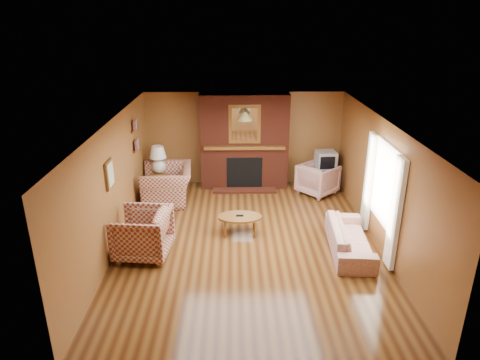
{
  "coord_description": "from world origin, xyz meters",
  "views": [
    {
      "loc": [
        -0.27,
        -7.4,
        4.17
      ],
      "look_at": [
        -0.15,
        0.6,
        1.08
      ],
      "focal_mm": 32.0,
      "sensor_mm": 36.0,
      "label": 1
    }
  ],
  "objects_px": {
    "tv_stand": "(324,178)",
    "plaid_loveseat": "(167,184)",
    "floral_sofa": "(350,238)",
    "table_lamp": "(158,158)",
    "floral_armchair": "(318,179)",
    "coffee_table": "(240,218)",
    "side_table": "(160,184)",
    "plaid_armchair": "(142,234)",
    "crt_tv": "(326,160)",
    "fireplace": "(244,142)"
  },
  "relations": [
    {
      "from": "side_table",
      "to": "crt_tv",
      "type": "bearing_deg",
      "value": 4.74
    },
    {
      "from": "floral_sofa",
      "to": "table_lamp",
      "type": "xyz_separation_m",
      "value": [
        -4.0,
        2.8,
        0.69
      ]
    },
    {
      "from": "floral_sofa",
      "to": "plaid_loveseat",
      "type": "bearing_deg",
      "value": 61.98
    },
    {
      "from": "tv_stand",
      "to": "floral_sofa",
      "type": "bearing_deg",
      "value": -92.46
    },
    {
      "from": "floral_armchair",
      "to": "tv_stand",
      "type": "distance_m",
      "value": 0.44
    },
    {
      "from": "plaid_armchair",
      "to": "fireplace",
      "type": "bearing_deg",
      "value": 156.09
    },
    {
      "from": "floral_sofa",
      "to": "crt_tv",
      "type": "height_order",
      "value": "crt_tv"
    },
    {
      "from": "plaid_loveseat",
      "to": "side_table",
      "type": "height_order",
      "value": "plaid_loveseat"
    },
    {
      "from": "table_lamp",
      "to": "side_table",
      "type": "bearing_deg",
      "value": 0.0
    },
    {
      "from": "table_lamp",
      "to": "plaid_loveseat",
      "type": "bearing_deg",
      "value": -58.09
    },
    {
      "from": "floral_sofa",
      "to": "tv_stand",
      "type": "relative_size",
      "value": 3.29
    },
    {
      "from": "plaid_loveseat",
      "to": "plaid_armchair",
      "type": "bearing_deg",
      "value": -7.21
    },
    {
      "from": "floral_armchair",
      "to": "table_lamp",
      "type": "distance_m",
      "value": 3.95
    },
    {
      "from": "crt_tv",
      "to": "floral_armchair",
      "type": "bearing_deg",
      "value": -124.47
    },
    {
      "from": "plaid_armchair",
      "to": "side_table",
      "type": "relative_size",
      "value": 1.72
    },
    {
      "from": "side_table",
      "to": "tv_stand",
      "type": "relative_size",
      "value": 1.04
    },
    {
      "from": "floral_armchair",
      "to": "side_table",
      "type": "height_order",
      "value": "floral_armchair"
    },
    {
      "from": "plaid_armchair",
      "to": "tv_stand",
      "type": "relative_size",
      "value": 1.8
    },
    {
      "from": "side_table",
      "to": "table_lamp",
      "type": "xyz_separation_m",
      "value": [
        0.0,
        0.0,
        0.66
      ]
    },
    {
      "from": "crt_tv",
      "to": "coffee_table",
      "type": "bearing_deg",
      "value": -132.31
    },
    {
      "from": "plaid_loveseat",
      "to": "coffee_table",
      "type": "relative_size",
      "value": 1.47
    },
    {
      "from": "coffee_table",
      "to": "table_lamp",
      "type": "xyz_separation_m",
      "value": [
        -1.94,
        2.08,
        0.6
      ]
    },
    {
      "from": "plaid_loveseat",
      "to": "side_table",
      "type": "relative_size",
      "value": 2.3
    },
    {
      "from": "fireplace",
      "to": "crt_tv",
      "type": "height_order",
      "value": "fireplace"
    },
    {
      "from": "floral_armchair",
      "to": "crt_tv",
      "type": "relative_size",
      "value": 1.61
    },
    {
      "from": "coffee_table",
      "to": "fireplace",
      "type": "bearing_deg",
      "value": 86.58
    },
    {
      "from": "fireplace",
      "to": "side_table",
      "type": "bearing_deg",
      "value": -165.71
    },
    {
      "from": "floral_armchair",
      "to": "crt_tv",
      "type": "distance_m",
      "value": 0.57
    },
    {
      "from": "floral_armchair",
      "to": "side_table",
      "type": "bearing_deg",
      "value": 48.54
    },
    {
      "from": "fireplace",
      "to": "crt_tv",
      "type": "xyz_separation_m",
      "value": [
        2.05,
        -0.19,
        -0.42
      ]
    },
    {
      "from": "floral_armchair",
      "to": "table_lamp",
      "type": "bearing_deg",
      "value": 48.54
    },
    {
      "from": "coffee_table",
      "to": "side_table",
      "type": "bearing_deg",
      "value": 133.07
    },
    {
      "from": "floral_sofa",
      "to": "floral_armchair",
      "type": "relative_size",
      "value": 2.15
    },
    {
      "from": "plaid_loveseat",
      "to": "table_lamp",
      "type": "relative_size",
      "value": 1.92
    },
    {
      "from": "table_lamp",
      "to": "floral_sofa",
      "type": "bearing_deg",
      "value": -34.99
    },
    {
      "from": "fireplace",
      "to": "plaid_armchair",
      "type": "height_order",
      "value": "fireplace"
    },
    {
      "from": "plaid_armchair",
      "to": "tv_stand",
      "type": "height_order",
      "value": "plaid_armchair"
    },
    {
      "from": "fireplace",
      "to": "floral_armchair",
      "type": "distance_m",
      "value": 2.05
    },
    {
      "from": "plaid_loveseat",
      "to": "coffee_table",
      "type": "xyz_separation_m",
      "value": [
        1.69,
        -1.68,
        -0.08
      ]
    },
    {
      "from": "plaid_armchair",
      "to": "floral_sofa",
      "type": "relative_size",
      "value": 0.55
    },
    {
      "from": "plaid_loveseat",
      "to": "crt_tv",
      "type": "bearing_deg",
      "value": 95.91
    },
    {
      "from": "floral_sofa",
      "to": "table_lamp",
      "type": "height_order",
      "value": "table_lamp"
    },
    {
      "from": "table_lamp",
      "to": "tv_stand",
      "type": "bearing_deg",
      "value": 4.82
    },
    {
      "from": "plaid_loveseat",
      "to": "floral_armchair",
      "type": "distance_m",
      "value": 3.68
    },
    {
      "from": "floral_armchair",
      "to": "crt_tv",
      "type": "xyz_separation_m",
      "value": [
        0.24,
        0.35,
        0.39
      ]
    },
    {
      "from": "fireplace",
      "to": "table_lamp",
      "type": "distance_m",
      "value": 2.18
    },
    {
      "from": "floral_armchair",
      "to": "side_table",
      "type": "relative_size",
      "value": 1.47
    },
    {
      "from": "tv_stand",
      "to": "coffee_table",
      "type": "bearing_deg",
      "value": -131.98
    },
    {
      "from": "tv_stand",
      "to": "plaid_loveseat",
      "type": "bearing_deg",
      "value": -168.83
    },
    {
      "from": "coffee_table",
      "to": "tv_stand",
      "type": "relative_size",
      "value": 1.63
    }
  ]
}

